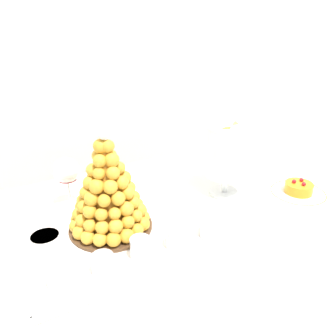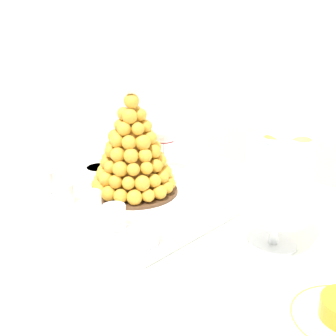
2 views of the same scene
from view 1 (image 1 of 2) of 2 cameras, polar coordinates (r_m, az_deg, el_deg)
backdrop_wall at (r=1.63m, az=-16.99°, el=19.40°), size 4.80×0.10×2.50m
buffet_table at (r=1.09m, az=-2.52°, el=-13.74°), size 1.52×0.88×0.80m
serving_tray at (r=0.98m, az=-8.40°, el=-10.74°), size 0.55×0.43×0.02m
croquembouche at (r=0.93m, az=-10.26°, el=-3.99°), size 0.24×0.24×0.31m
dessert_cup_left at (r=0.82m, az=-18.16°, el=-17.41°), size 0.05×0.05×0.06m
dessert_cup_mid_left at (r=0.83m, az=-11.12°, el=-16.09°), size 0.05×0.05×0.05m
dessert_cup_centre at (r=0.86m, az=-4.74°, el=-13.69°), size 0.05×0.05×0.06m
dessert_cup_mid_right at (r=0.89m, az=1.50°, el=-12.19°), size 0.05×0.05×0.05m
dessert_cup_right at (r=0.94m, az=7.34°, el=-10.22°), size 0.06×0.06×0.06m
creme_brulee_ramekin at (r=0.98m, az=-20.36°, el=-11.27°), size 0.08×0.08×0.02m
macaron_goblet at (r=1.13m, az=10.10°, el=2.76°), size 0.14×0.14×0.26m
fruit_tart_plate at (r=1.25m, az=21.48°, el=-3.59°), size 0.19×0.19×0.05m
wine_glass at (r=1.09m, az=-17.03°, el=-0.69°), size 0.08×0.08×0.17m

